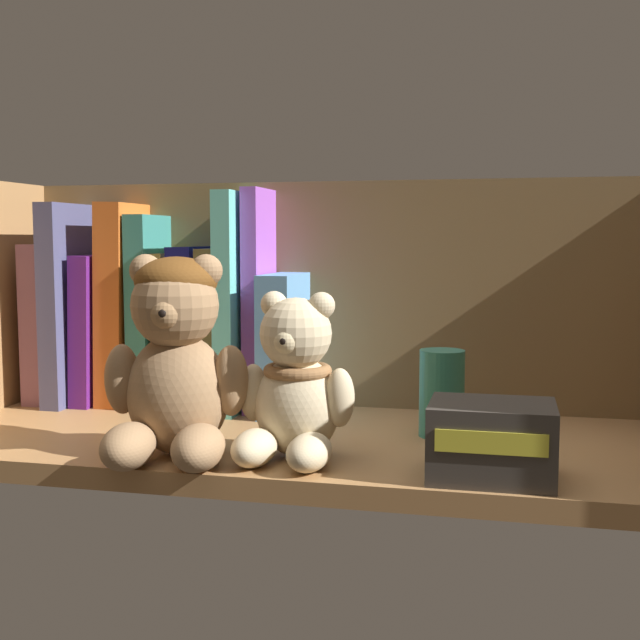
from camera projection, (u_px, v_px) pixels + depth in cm
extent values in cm
cube|color=#9E7042|center=(295.00, 445.00, 79.91)|extent=(71.77, 29.58, 2.00)
cube|color=brown|center=(329.00, 303.00, 93.55)|extent=(74.17, 1.20, 27.80)
cube|color=#774A5F|center=(57.00, 322.00, 97.82)|extent=(2.91, 11.60, 18.65)
cube|color=#45476C|center=(80.00, 303.00, 96.89)|extent=(2.38, 14.84, 23.33)
cube|color=#551A71|center=(102.00, 328.00, 96.54)|extent=(2.83, 11.71, 17.43)
cube|color=#CE5F21|center=(127.00, 304.00, 95.52)|extent=(3.77, 10.32, 23.46)
cube|color=#327E75|center=(153.00, 310.00, 94.84)|extent=(2.46, 9.71, 22.00)
cube|color=#A69749|center=(173.00, 329.00, 94.48)|extent=(2.33, 9.05, 17.71)
cube|color=navy|center=(196.00, 326.00, 93.82)|extent=(3.30, 9.52, 18.47)
cube|color=olive|center=(220.00, 328.00, 93.16)|extent=(2.14, 10.56, 18.19)
cube|color=#60C5B9|center=(241.00, 301.00, 92.26)|extent=(2.11, 13.76, 24.45)
cube|color=#A051C6|center=(262.00, 300.00, 91.70)|extent=(1.79, 9.69, 24.84)
cube|color=#5A95CB|center=(289.00, 342.00, 91.45)|extent=(3.57, 14.39, 15.46)
ellipsoid|color=#93704C|center=(178.00, 394.00, 72.48)|extent=(9.27, 8.50, 10.90)
sphere|color=#93704C|center=(175.00, 305.00, 71.14)|extent=(7.75, 7.75, 7.75)
sphere|color=#93704C|center=(146.00, 270.00, 71.60)|extent=(2.91, 2.91, 2.91)
sphere|color=#93704C|center=(206.00, 271.00, 71.16)|extent=(2.91, 2.91, 2.91)
sphere|color=#9B754E|center=(167.00, 313.00, 68.46)|extent=(2.91, 2.91, 2.91)
sphere|color=black|center=(163.00, 313.00, 67.44)|extent=(1.02, 1.02, 1.02)
ellipsoid|color=#93704C|center=(128.00, 446.00, 67.93)|extent=(5.38, 7.83, 3.88)
ellipsoid|color=#93704C|center=(198.00, 448.00, 67.45)|extent=(5.38, 7.83, 3.88)
ellipsoid|color=#93704C|center=(122.00, 379.00, 72.20)|extent=(3.58, 3.58, 6.30)
ellipsoid|color=#93704C|center=(231.00, 381.00, 71.40)|extent=(3.58, 3.58, 6.30)
ellipsoid|color=brown|center=(176.00, 281.00, 71.47)|extent=(7.37, 7.37, 4.26)
ellipsoid|color=beige|center=(298.00, 406.00, 71.77)|extent=(7.59, 6.96, 8.93)
sphere|color=beige|center=(296.00, 334.00, 70.69)|extent=(6.35, 6.35, 6.35)
sphere|color=beige|center=(274.00, 304.00, 71.53)|extent=(2.38, 2.38, 2.38)
sphere|color=beige|center=(322.00, 306.00, 70.22)|extent=(2.38, 2.38, 2.38)
sphere|color=beige|center=(287.00, 341.00, 68.59)|extent=(2.38, 2.38, 2.38)
sphere|color=black|center=(284.00, 341.00, 67.79)|extent=(0.83, 0.83, 0.83)
ellipsoid|color=beige|center=(254.00, 448.00, 68.75)|extent=(4.00, 6.20, 3.17)
ellipsoid|color=beige|center=(309.00, 452.00, 67.30)|extent=(4.00, 6.20, 3.17)
ellipsoid|color=beige|center=(254.00, 392.00, 72.42)|extent=(2.76, 2.76, 5.16)
ellipsoid|color=beige|center=(340.00, 398.00, 70.05)|extent=(2.76, 2.76, 5.16)
torus|color=olive|center=(298.00, 371.00, 71.45)|extent=(6.09, 6.09, 1.14)
cylinder|color=#2D7A66|center=(442.00, 393.00, 79.07)|extent=(4.41, 4.41, 8.51)
cube|color=#38332D|center=(492.00, 441.00, 65.11)|extent=(9.97, 7.61, 6.18)
cube|color=gold|center=(491.00, 443.00, 61.26)|extent=(8.48, 0.16, 1.73)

